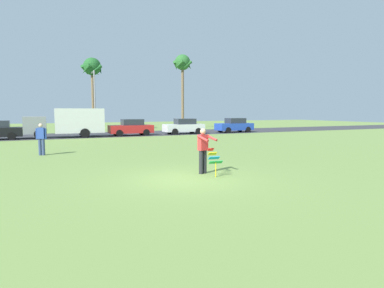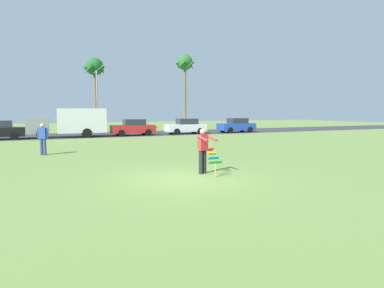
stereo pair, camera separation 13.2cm
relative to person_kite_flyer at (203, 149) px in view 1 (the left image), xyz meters
name	(u,v)px [view 1 (the left image)]	position (x,y,z in m)	size (l,w,h in m)	color
ground_plane	(186,179)	(-1.00, -0.64, -0.95)	(120.00, 120.00, 0.00)	olive
road_strip	(92,135)	(-1.00, 22.90, -0.95)	(120.00, 8.00, 0.01)	#38383D
person_kite_flyer	(203,149)	(0.00, 0.00, 0.00)	(0.66, 0.74, 1.73)	#26262B
kite_held	(214,158)	(0.14, -0.61, -0.29)	(0.52, 0.66, 1.02)	red
parked_truck_grey_van	(70,122)	(-3.23, 20.50, 0.46)	(6.75, 2.25, 2.62)	gray
parked_car_red	(131,128)	(2.37, 20.50, -0.18)	(4.20, 1.84, 1.60)	red
parked_car_white	(184,127)	(7.97, 20.50, -0.18)	(4.21, 1.86, 1.60)	white
parked_car_blue	(234,125)	(14.14, 20.50, -0.18)	(4.23, 1.89, 1.60)	#2347B7
palm_tree_right_near	(92,70)	(0.26, 30.58, 6.40)	(2.58, 2.71, 8.78)	brown
palm_tree_centre_far	(183,66)	(12.20, 30.80, 7.53)	(2.58, 2.71, 10.02)	brown
streetlight_pole	(95,97)	(0.10, 28.19, 3.05)	(0.24, 1.65, 7.00)	#9E9EA3
person_walker_near	(41,138)	(-5.62, 8.36, -0.02)	(0.53, 0.34, 1.73)	#384772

